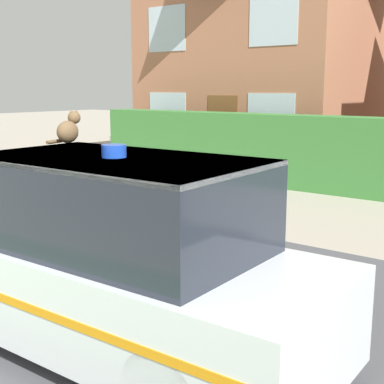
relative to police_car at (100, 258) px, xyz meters
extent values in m
cube|color=#4C4C51|center=(-1.44, 1.14, -0.82)|extent=(28.00, 5.66, 0.01)
cylinder|color=black|center=(-1.52, 0.65, -0.49)|extent=(0.65, 0.22, 0.64)
cylinder|color=black|center=(1.28, 0.73, -0.49)|extent=(0.65, 0.22, 0.64)
cube|color=silver|center=(-0.10, 0.00, -0.24)|extent=(4.57, 1.71, 0.78)
cube|color=#232833|center=(0.21, 0.01, 0.53)|extent=(2.50, 1.49, 0.76)
cube|color=silver|center=(0.21, 0.01, 0.89)|extent=(2.50, 1.49, 0.04)
cube|color=orange|center=(-0.12, 0.79, -0.19)|extent=(4.30, 0.13, 0.07)
cube|color=orange|center=(-0.08, -0.80, -0.19)|extent=(4.30, 0.13, 0.07)
cylinder|color=blue|center=(0.21, 0.01, 0.96)|extent=(0.21, 0.21, 0.11)
ellipsoid|color=brown|center=(-0.18, -0.14, 1.11)|extent=(0.19, 0.24, 0.19)
ellipsoid|color=white|center=(-0.20, -0.06, 1.09)|extent=(0.09, 0.08, 0.10)
sphere|color=brown|center=(-0.20, -0.05, 1.22)|extent=(0.11, 0.11, 0.11)
cone|color=brown|center=(-0.17, -0.05, 1.27)|extent=(0.04, 0.04, 0.04)
cone|color=brown|center=(-0.23, -0.06, 1.27)|extent=(0.04, 0.04, 0.04)
cylinder|color=brown|center=(-0.25, -0.23, 1.03)|extent=(0.06, 0.18, 0.03)
cube|color=#A86B4C|center=(-5.39, 12.41, 1.89)|extent=(6.46, 6.01, 5.42)
cube|color=brown|center=(-5.15, 9.39, 0.23)|extent=(1.00, 0.02, 2.10)
cube|color=silver|center=(-7.17, 9.39, 0.69)|extent=(1.40, 0.02, 1.30)
cube|color=silver|center=(-3.62, 9.39, 0.69)|extent=(1.40, 0.02, 1.30)
cube|color=silver|center=(-7.17, 9.39, 3.19)|extent=(1.40, 0.02, 1.30)
cube|color=silver|center=(-3.62, 9.39, 3.19)|extent=(1.40, 0.02, 1.30)
camera|label=1|loc=(3.40, -3.07, 1.47)|focal=50.00mm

